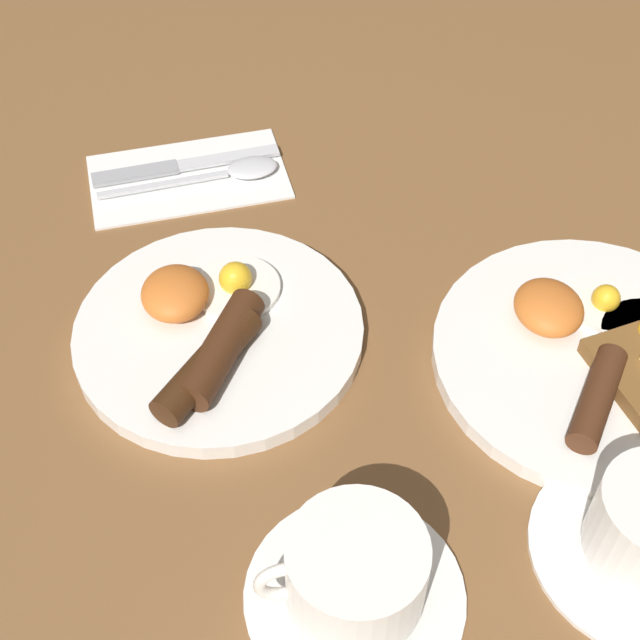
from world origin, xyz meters
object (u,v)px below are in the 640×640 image
Objects in this scene: breakfast_plate_near at (215,330)px; spoon at (234,171)px; teacup_near at (354,577)px; knife at (176,167)px; breakfast_plate_far at (598,354)px.

breakfast_plate_near reaches higher than spoon.
teacup_near is 0.79× the size of knife.
knife is (-0.30, -0.32, -0.00)m from breakfast_plate_far.
teacup_near reaches higher than spoon.
knife is at bearing 156.16° from spoon.
knife is at bearing -133.44° from breakfast_plate_far.
spoon is (-0.28, -0.26, -0.00)m from breakfast_plate_far.
spoon is (0.02, 0.06, 0.00)m from knife.
breakfast_plate_far is 1.40× the size of knife.
breakfast_plate_near is 0.31m from breakfast_plate_far.
teacup_near is 0.45m from spoon.
breakfast_plate_near reaches higher than knife.
breakfast_plate_near is 1.62× the size of teacup_near.
breakfast_plate_far reaches higher than spoon.
teacup_near reaches higher than breakfast_plate_near.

